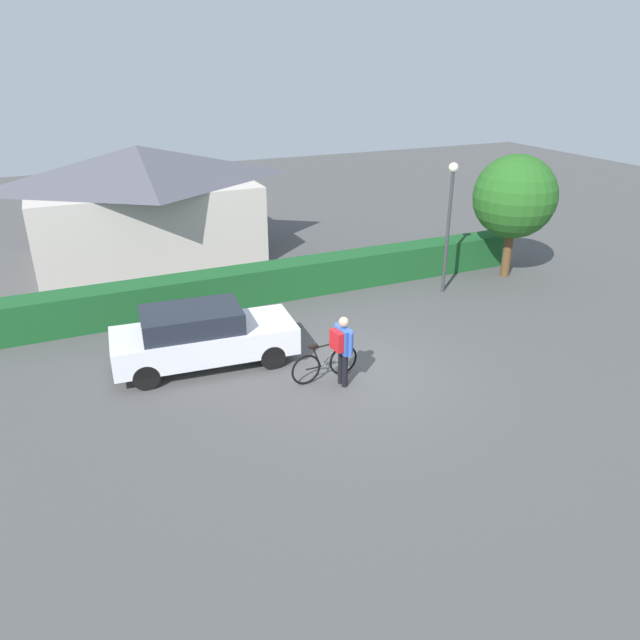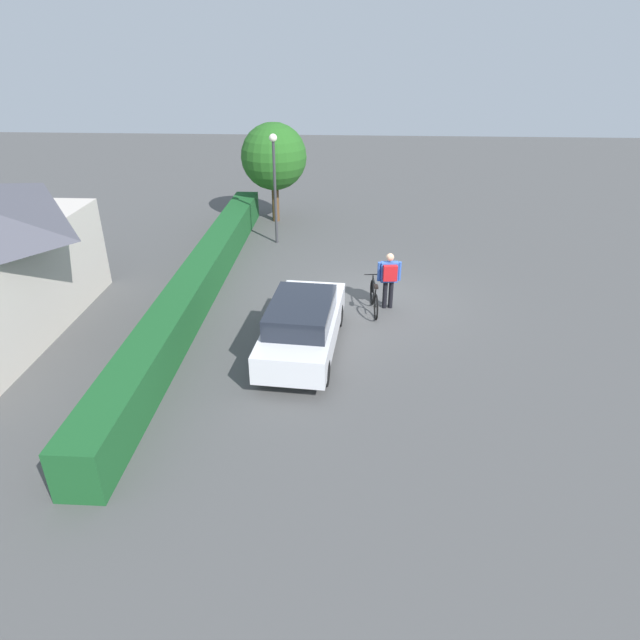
# 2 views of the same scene
# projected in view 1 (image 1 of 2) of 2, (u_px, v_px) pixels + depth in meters

# --- Properties ---
(ground_plane) EXTENTS (60.00, 60.00, 0.00)m
(ground_plane) POSITION_uv_depth(u_px,v_px,m) (354.00, 374.00, 13.73)
(ground_plane) COLOR #4B4B4B
(hedge_row) EXTENTS (16.52, 0.90, 1.05)m
(hedge_row) POSITION_uv_depth(u_px,v_px,m) (275.00, 281.00, 17.85)
(hedge_row) COLOR #1A5325
(hedge_row) RESTS_ON ground
(house_distant) EXTENTS (7.80, 5.31, 3.94)m
(house_distant) POSITION_uv_depth(u_px,v_px,m) (143.00, 202.00, 20.86)
(house_distant) COLOR beige
(house_distant) RESTS_ON ground
(parked_car_near) EXTENTS (4.33, 1.96, 1.45)m
(parked_car_near) POSITION_uv_depth(u_px,v_px,m) (202.00, 336.00, 13.86)
(parked_car_near) COLOR silver
(parked_car_near) RESTS_ON ground
(bicycle) EXTENTS (1.68, 0.50, 0.94)m
(bicycle) POSITION_uv_depth(u_px,v_px,m) (325.00, 363.00, 13.38)
(bicycle) COLOR black
(bicycle) RESTS_ON ground
(person_rider) EXTENTS (0.38, 0.66, 1.65)m
(person_rider) POSITION_uv_depth(u_px,v_px,m) (342.00, 345.00, 12.88)
(person_rider) COLOR black
(person_rider) RESTS_ON ground
(street_lamp) EXTENTS (0.28, 0.28, 3.94)m
(street_lamp) POSITION_uv_depth(u_px,v_px,m) (450.00, 210.00, 17.47)
(street_lamp) COLOR #38383D
(street_lamp) RESTS_ON ground
(tree_kerbside) EXTENTS (2.63, 2.63, 3.96)m
(tree_kerbside) POSITION_uv_depth(u_px,v_px,m) (515.00, 197.00, 18.78)
(tree_kerbside) COLOR brown
(tree_kerbside) RESTS_ON ground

